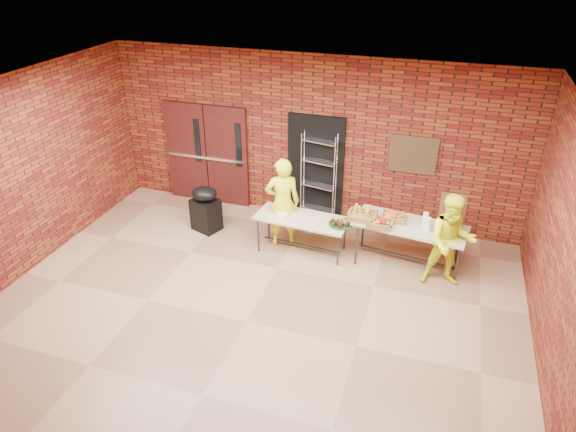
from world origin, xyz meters
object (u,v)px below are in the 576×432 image
at_px(table_right, 410,228).
at_px(covered_grill, 206,208).
at_px(volunteer_man, 451,241).
at_px(table_left, 302,221).
at_px(volunteer_woman, 283,203).
at_px(coffee_dispenser, 451,213).
at_px(wire_rack, 319,178).

distance_m(table_right, covered_grill, 3.81).
bearing_deg(covered_grill, volunteer_man, 15.23).
bearing_deg(table_left, table_right, 9.67).
height_order(table_right, volunteer_man, volunteer_man).
xyz_separation_m(volunteer_woman, volunteer_man, (2.90, -0.35, -0.05)).
bearing_deg(covered_grill, coffee_dispenser, 22.17).
distance_m(table_left, volunteer_woman, 0.47).
xyz_separation_m(table_right, coffee_dispenser, (0.62, 0.14, 0.33)).
distance_m(coffee_dispenser, covered_grill, 4.46).
bearing_deg(wire_rack, volunteer_woman, -97.19).
bearing_deg(table_left, volunteer_man, -0.84).
bearing_deg(coffee_dispenser, table_left, -172.84).
height_order(wire_rack, table_left, wire_rack).
xyz_separation_m(table_left, volunteer_man, (2.50, -0.23, 0.18)).
relative_size(volunteer_woman, volunteer_man, 1.06).
relative_size(coffee_dispenser, covered_grill, 0.59).
distance_m(wire_rack, covered_grill, 2.23).
height_order(volunteer_woman, volunteer_man, volunteer_woman).
xyz_separation_m(wire_rack, covered_grill, (-1.93, -1.02, -0.46)).
bearing_deg(coffee_dispenser, table_right, -167.19).
relative_size(coffee_dispenser, volunteer_man, 0.33).
height_order(wire_rack, volunteer_woman, wire_rack).
distance_m(coffee_dispenser, volunteer_man, 0.59).
distance_m(table_left, covered_grill, 1.97).
bearing_deg(volunteer_man, coffee_dispenser, 83.60).
xyz_separation_m(coffee_dispenser, covered_grill, (-4.42, -0.14, -0.58)).
relative_size(wire_rack, volunteer_man, 1.14).
bearing_deg(table_right, coffee_dispenser, 20.53).
xyz_separation_m(table_right, volunteer_man, (0.66, -0.40, 0.10)).
height_order(wire_rack, volunteer_man, wire_rack).
bearing_deg(table_right, covered_grill, -172.33).
bearing_deg(volunteer_woman, volunteer_man, 149.70).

